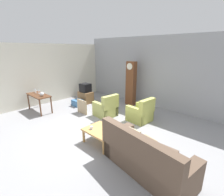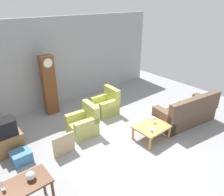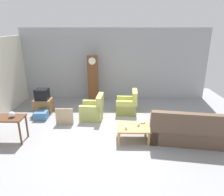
% 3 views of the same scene
% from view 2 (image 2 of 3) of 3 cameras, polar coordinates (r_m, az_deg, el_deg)
% --- Properties ---
extents(ground_plane, '(10.40, 10.40, 0.00)m').
position_cam_2_polar(ground_plane, '(6.45, 4.25, -10.94)').
color(ground_plane, gray).
extents(garage_door_wall, '(8.40, 0.16, 3.20)m').
position_cam_2_polar(garage_door_wall, '(8.47, -12.72, 9.46)').
color(garage_door_wall, '#9EA0A5').
rests_on(garage_door_wall, ground_plane).
extents(couch_floral, '(2.21, 1.18, 1.04)m').
position_cam_2_polar(couch_floral, '(7.45, 18.95, -3.86)').
color(couch_floral, brown).
rests_on(couch_floral, ground_plane).
extents(armchair_olive_near, '(0.85, 0.82, 0.92)m').
position_cam_2_polar(armchair_olive_near, '(6.62, -7.52, -6.88)').
color(armchair_olive_near, tan).
rests_on(armchair_olive_near, ground_plane).
extents(armchair_olive_far, '(0.84, 0.81, 0.92)m').
position_cam_2_polar(armchair_olive_far, '(7.67, -1.63, -1.97)').
color(armchair_olive_far, '#B8BD57').
rests_on(armchair_olive_far, ground_plane).
extents(coffee_table_wood, '(0.96, 0.76, 0.43)m').
position_cam_2_polar(coffee_table_wood, '(6.39, 10.39, -7.70)').
color(coffee_table_wood, tan).
rests_on(coffee_table_wood, ground_plane).
extents(console_table_dark, '(1.30, 0.56, 0.76)m').
position_cam_2_polar(console_table_dark, '(4.51, -24.41, -21.90)').
color(console_table_dark, '#56331E').
rests_on(console_table_dark, ground_plane).
extents(grandfather_clock, '(0.44, 0.30, 2.09)m').
position_cam_2_polar(grandfather_clock, '(7.71, -16.26, 3.20)').
color(grandfather_clock, brown).
rests_on(grandfather_clock, ground_plane).
extents(tv_stand_cabinet, '(0.68, 0.52, 0.56)m').
position_cam_2_polar(tv_stand_cabinet, '(6.46, -25.46, -10.61)').
color(tv_stand_cabinet, brown).
rests_on(tv_stand_cabinet, ground_plane).
extents(tv_crt, '(0.48, 0.44, 0.42)m').
position_cam_2_polar(tv_crt, '(6.21, -26.29, -6.91)').
color(tv_crt, black).
rests_on(tv_crt, tv_stand_cabinet).
extents(framed_picture_leaning, '(0.60, 0.05, 0.59)m').
position_cam_2_polar(framed_picture_leaning, '(5.89, -12.55, -11.95)').
color(framed_picture_leaning, tan).
rests_on(framed_picture_leaning, ground_plane).
extents(storage_box_blue, '(0.46, 0.43, 0.29)m').
position_cam_2_polar(storage_box_blue, '(6.08, -22.76, -14.00)').
color(storage_box_blue, teal).
rests_on(storage_box_blue, ground_plane).
extents(glass_dome_cloche, '(0.17, 0.17, 0.17)m').
position_cam_2_polar(glass_dome_cloche, '(4.42, -20.68, -18.60)').
color(glass_dome_cloche, silver).
rests_on(glass_dome_cloche, console_table_dark).
extents(cup_white_porcelain, '(0.09, 0.09, 0.08)m').
position_cam_2_polar(cup_white_porcelain, '(6.46, 11.11, -6.28)').
color(cup_white_porcelain, white).
rests_on(cup_white_porcelain, coffee_table_wood).
extents(cup_blue_rimmed, '(0.08, 0.08, 0.09)m').
position_cam_2_polar(cup_blue_rimmed, '(6.09, 10.36, -8.31)').
color(cup_blue_rimmed, silver).
rests_on(cup_blue_rimmed, coffee_table_wood).
extents(bowl_white_stacked, '(0.18, 0.18, 0.05)m').
position_cam_2_polar(bowl_white_stacked, '(6.68, 10.42, -5.27)').
color(bowl_white_stacked, white).
rests_on(bowl_white_stacked, coffee_table_wood).
extents(wine_glass_short, '(0.07, 0.07, 0.22)m').
position_cam_2_polar(wine_glass_short, '(4.38, -27.04, -19.51)').
color(wine_glass_short, silver).
rests_on(wine_glass_short, console_table_dark).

